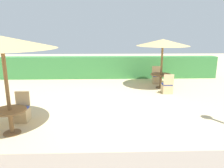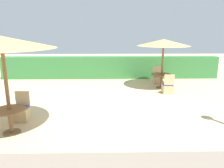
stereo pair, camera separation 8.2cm
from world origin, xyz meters
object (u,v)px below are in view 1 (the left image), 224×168
(patio_chair_back_right_south, at_px, (167,88))
(patio_chair_back_right_north, at_px, (157,79))
(round_table_front_left, at_px, (10,116))
(round_table_back_right, at_px, (161,77))
(patio_chair_front_left_north, at_px, (22,113))
(parasol_front_left, at_px, (2,43))
(parasol_back_right, at_px, (163,43))

(patio_chair_back_right_south, height_order, patio_chair_back_right_north, same)
(round_table_front_left, distance_m, round_table_back_right, 7.37)
(round_table_back_right, distance_m, patio_chair_back_right_south, 1.05)
(round_table_back_right, bearing_deg, patio_chair_front_left_north, -144.02)
(round_table_front_left, relative_size, round_table_back_right, 0.87)
(parasol_front_left, height_order, round_table_front_left, parasol_front_left)
(parasol_back_right, distance_m, patio_chair_back_right_south, 2.25)
(patio_chair_back_right_south, xyz_separation_m, patio_chair_back_right_north, (-0.03, 1.98, 0.00))
(patio_chair_front_left_north, relative_size, parasol_back_right, 0.36)
(parasol_back_right, bearing_deg, patio_chair_back_right_north, 89.03)
(parasol_front_left, xyz_separation_m, round_table_front_left, (-0.00, 0.00, -2.02))
(parasol_front_left, height_order, round_table_back_right, parasol_front_left)
(parasol_front_left, bearing_deg, patio_chair_back_right_south, 35.32)
(round_table_front_left, xyz_separation_m, round_table_back_right, (5.49, 4.93, 0.02))
(parasol_front_left, relative_size, round_table_front_left, 3.13)
(parasol_front_left, distance_m, patio_chair_front_left_north, 2.46)
(round_table_front_left, height_order, round_table_back_right, round_table_front_left)
(parasol_back_right, bearing_deg, patio_chair_front_left_north, -144.02)
(parasol_front_left, bearing_deg, round_table_front_left, 180.00)
(parasol_front_left, height_order, patio_chair_front_left_north, parasol_front_left)
(round_table_front_left, relative_size, patio_chair_back_right_north, 0.97)
(patio_chair_back_right_north, bearing_deg, patio_chair_front_left_north, 41.99)
(round_table_back_right, bearing_deg, round_table_front_left, -138.08)
(parasol_front_left, height_order, patio_chair_back_right_south, parasol_front_left)
(round_table_front_left, bearing_deg, patio_chair_back_right_south, 35.32)
(patio_chair_front_left_north, xyz_separation_m, parasol_back_right, (5.53, 4.02, 2.01))
(patio_chair_front_left_north, xyz_separation_m, patio_chair_back_right_north, (5.55, 5.00, 0.00))
(patio_chair_back_right_north, bearing_deg, round_table_back_right, 89.03)
(round_table_front_left, bearing_deg, patio_chair_back_right_north, 47.02)
(parasol_back_right, distance_m, round_table_back_right, 1.72)
(round_table_back_right, height_order, patio_chair_back_right_south, patio_chair_back_right_south)
(round_table_back_right, bearing_deg, patio_chair_back_right_north, 89.03)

